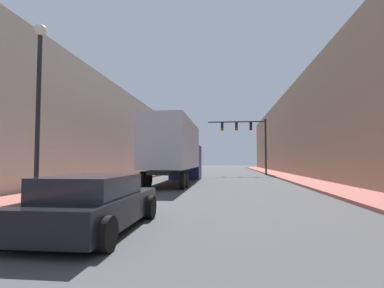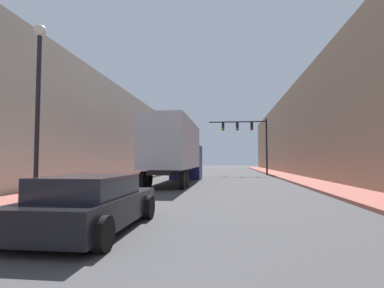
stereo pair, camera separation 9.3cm
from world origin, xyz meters
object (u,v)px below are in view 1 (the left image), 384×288
Objects in this scene: sedan_car at (93,204)px; traffic_signal_gantry at (250,135)px; semi_truck at (177,150)px; street_lamp at (39,88)px.

sedan_car is 0.66× the size of traffic_signal_gantry.
street_lamp is (-3.18, -11.43, 1.90)m from semi_truck.
traffic_signal_gantry is (5.71, 27.49, 3.89)m from sedan_car.
semi_truck is at bearing -116.06° from traffic_signal_gantry.
semi_truck is 14.90m from sedan_car.
semi_truck is 1.87× the size of street_lamp.
sedan_car is (0.50, -14.79, -1.73)m from semi_truck.
sedan_car is 6.17m from street_lamp.
traffic_signal_gantry is at bearing 68.73° from street_lamp.
semi_truck reaches higher than sedan_car.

